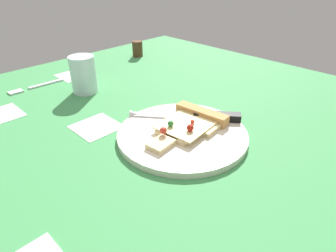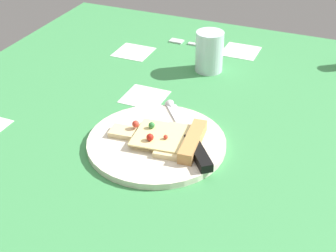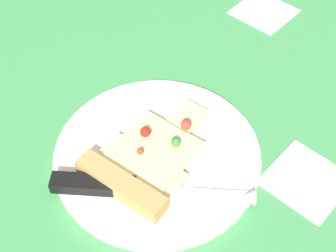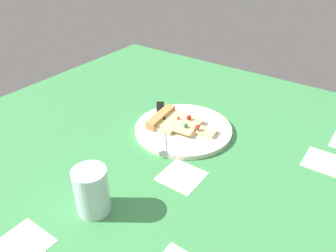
# 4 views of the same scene
# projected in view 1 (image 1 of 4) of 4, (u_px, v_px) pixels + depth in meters

# --- Properties ---
(ground_plane) EXTENTS (1.14, 1.14, 0.03)m
(ground_plane) POSITION_uv_depth(u_px,v_px,m) (162.00, 126.00, 0.67)
(ground_plane) COLOR #3D8C4C
(ground_plane) RESTS_ON ground
(plate) EXTENTS (0.26, 0.26, 0.01)m
(plate) POSITION_uv_depth(u_px,v_px,m) (182.00, 134.00, 0.59)
(plate) COLOR silver
(plate) RESTS_ON ground_plane
(pizza_slice) EXTENTS (0.18, 0.12, 0.03)m
(pizza_slice) POSITION_uv_depth(u_px,v_px,m) (190.00, 123.00, 0.60)
(pizza_slice) COLOR beige
(pizza_slice) RESTS_ON plate
(knife) EXTENTS (0.17, 0.20, 0.02)m
(knife) POSITION_uv_depth(u_px,v_px,m) (195.00, 116.00, 0.64)
(knife) COLOR silver
(knife) RESTS_ON plate
(drinking_glass) EXTENTS (0.07, 0.07, 0.10)m
(drinking_glass) POSITION_uv_depth(u_px,v_px,m) (83.00, 75.00, 0.77)
(drinking_glass) COLOR silver
(drinking_glass) RESTS_ON ground_plane
(pepper_shaker) EXTENTS (0.04, 0.04, 0.05)m
(pepper_shaker) POSITION_uv_depth(u_px,v_px,m) (137.00, 49.00, 1.07)
(pepper_shaker) COLOR #4C2D19
(pepper_shaker) RESTS_ON ground_plane
(fork) EXTENTS (0.15, 0.03, 0.01)m
(fork) POSITION_uv_depth(u_px,v_px,m) (34.00, 86.00, 0.82)
(fork) COLOR silver
(fork) RESTS_ON ground_plane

